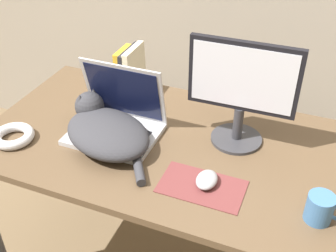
{
  "coord_description": "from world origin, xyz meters",
  "views": [
    {
      "loc": [
        0.5,
        -0.77,
        1.68
      ],
      "look_at": [
        0.05,
        0.35,
        0.83
      ],
      "focal_mm": 45.0,
      "sensor_mm": 36.0,
      "label": 1
    }
  ],
  "objects_px": {
    "cat": "(105,130)",
    "mug": "(321,208)",
    "book_row": "(130,70)",
    "cable_coil": "(13,136)",
    "computer_mouse": "(207,180)",
    "laptop": "(117,121)",
    "external_monitor": "(242,90)"
  },
  "relations": [
    {
      "from": "computer_mouse",
      "to": "external_monitor",
      "type": "bearing_deg",
      "value": 83.88
    },
    {
      "from": "computer_mouse",
      "to": "book_row",
      "type": "bearing_deg",
      "value": 137.58
    },
    {
      "from": "external_monitor",
      "to": "mug",
      "type": "height_order",
      "value": "external_monitor"
    },
    {
      "from": "computer_mouse",
      "to": "cable_coil",
      "type": "relative_size",
      "value": 0.62
    },
    {
      "from": "laptop",
      "to": "cat",
      "type": "distance_m",
      "value": 0.07
    },
    {
      "from": "laptop",
      "to": "cable_coil",
      "type": "distance_m",
      "value": 0.39
    },
    {
      "from": "laptop",
      "to": "mug",
      "type": "distance_m",
      "value": 0.78
    },
    {
      "from": "laptop",
      "to": "book_row",
      "type": "distance_m",
      "value": 0.32
    },
    {
      "from": "laptop",
      "to": "book_row",
      "type": "bearing_deg",
      "value": 106.74
    },
    {
      "from": "laptop",
      "to": "book_row",
      "type": "relative_size",
      "value": 1.55
    },
    {
      "from": "external_monitor",
      "to": "book_row",
      "type": "relative_size",
      "value": 1.87
    },
    {
      "from": "mug",
      "to": "computer_mouse",
      "type": "bearing_deg",
      "value": 176.84
    },
    {
      "from": "cable_coil",
      "to": "mug",
      "type": "bearing_deg",
      "value": 0.98
    },
    {
      "from": "book_row",
      "to": "cable_coil",
      "type": "height_order",
      "value": "book_row"
    },
    {
      "from": "cat",
      "to": "computer_mouse",
      "type": "bearing_deg",
      "value": -10.99
    },
    {
      "from": "computer_mouse",
      "to": "mug",
      "type": "relative_size",
      "value": 0.8
    },
    {
      "from": "book_row",
      "to": "cable_coil",
      "type": "xyz_separation_m",
      "value": [
        -0.25,
        -0.49,
        -0.08
      ]
    },
    {
      "from": "cat",
      "to": "mug",
      "type": "relative_size",
      "value": 3.59
    },
    {
      "from": "cat",
      "to": "external_monitor",
      "type": "relative_size",
      "value": 1.09
    },
    {
      "from": "cat",
      "to": "external_monitor",
      "type": "bearing_deg",
      "value": 23.38
    },
    {
      "from": "external_monitor",
      "to": "laptop",
      "type": "bearing_deg",
      "value": -164.81
    },
    {
      "from": "cat",
      "to": "computer_mouse",
      "type": "distance_m",
      "value": 0.42
    },
    {
      "from": "laptop",
      "to": "cat",
      "type": "xyz_separation_m",
      "value": [
        -0.01,
        -0.07,
        0.01
      ]
    },
    {
      "from": "cat",
      "to": "external_monitor",
      "type": "xyz_separation_m",
      "value": [
        0.44,
        0.19,
        0.16
      ]
    },
    {
      "from": "external_monitor",
      "to": "mug",
      "type": "bearing_deg",
      "value": -41.97
    },
    {
      "from": "cat",
      "to": "computer_mouse",
      "type": "relative_size",
      "value": 4.5
    },
    {
      "from": "laptop",
      "to": "external_monitor",
      "type": "bearing_deg",
      "value": 15.19
    },
    {
      "from": "book_row",
      "to": "external_monitor",
      "type": "bearing_deg",
      "value": -18.97
    },
    {
      "from": "book_row",
      "to": "cable_coil",
      "type": "relative_size",
      "value": 1.36
    },
    {
      "from": "computer_mouse",
      "to": "book_row",
      "type": "relative_size",
      "value": 0.46
    },
    {
      "from": "cat",
      "to": "book_row",
      "type": "xyz_separation_m",
      "value": [
        -0.08,
        0.37,
        0.05
      ]
    },
    {
      "from": "mug",
      "to": "book_row",
      "type": "bearing_deg",
      "value": 150.92
    }
  ]
}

